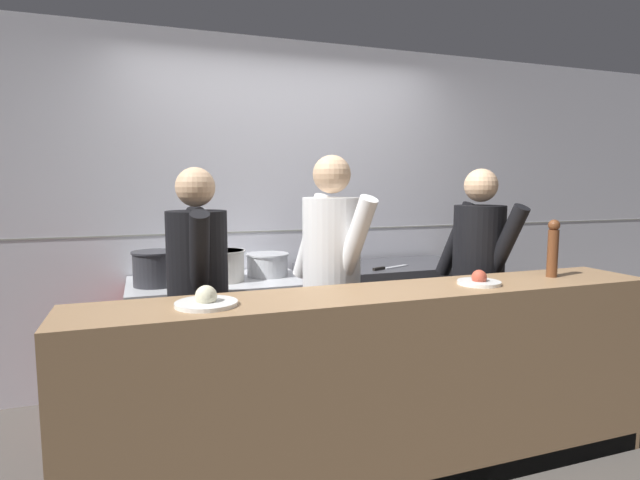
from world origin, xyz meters
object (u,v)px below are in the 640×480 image
at_px(sauce_pot, 224,265).
at_px(pepper_mill, 553,247).
at_px(plated_dish_appetiser, 479,281).
at_px(chef_line, 478,279).
at_px(braising_pot, 267,264).
at_px(stock_pot, 156,267).
at_px(plated_dish_main, 206,301).
at_px(chefs_knife, 387,268).
at_px(oven_range, 219,342).
at_px(chef_head_cook, 198,298).
at_px(chef_sous, 332,282).

xyz_separation_m(sauce_pot, pepper_mill, (1.67, -1.15, 0.19)).
bearing_deg(plated_dish_appetiser, chef_line, 53.20).
distance_m(braising_pot, pepper_mill, 1.84).
bearing_deg(stock_pot, chef_line, -18.38).
height_order(sauce_pot, plated_dish_main, plated_dish_main).
bearing_deg(chefs_knife, oven_range, 172.36).
xyz_separation_m(chef_head_cook, chef_sous, (0.77, -0.03, 0.04)).
distance_m(braising_pot, chef_head_cook, 0.88).
bearing_deg(oven_range, chefs_knife, -7.64).
relative_size(sauce_pot, chef_sous, 0.17).
distance_m(braising_pot, plated_dish_appetiser, 1.52).
xyz_separation_m(oven_range, plated_dish_main, (-0.22, -1.22, 0.58)).
bearing_deg(chef_sous, chef_head_cook, 159.96).
height_order(plated_dish_appetiser, chef_line, chef_line).
bearing_deg(stock_pot, plated_dish_main, -81.31).
bearing_deg(sauce_pot, chefs_knife, -5.52).
height_order(sauce_pot, plated_dish_appetiser, sauce_pot).
bearing_deg(chef_line, chefs_knife, 110.75).
bearing_deg(chef_line, stock_pot, 147.70).
bearing_deg(braising_pot, pepper_mill, -42.52).
distance_m(pepper_mill, chef_head_cook, 2.00).
bearing_deg(chef_sous, plated_dish_appetiser, -61.04).
height_order(oven_range, chef_head_cook, chef_head_cook).
relative_size(plated_dish_appetiser, chef_head_cook, 0.14).
relative_size(stock_pot, braising_pot, 0.97).
distance_m(plated_dish_main, plated_dish_appetiser, 1.41).
bearing_deg(chef_sous, plated_dish_main, -162.77).
bearing_deg(stock_pot, oven_range, 6.99).
bearing_deg(sauce_pot, chef_head_cook, -111.23).
relative_size(braising_pot, plated_dish_appetiser, 1.36).
xyz_separation_m(sauce_pot, chef_line, (1.55, -0.66, -0.08)).
relative_size(pepper_mill, chef_head_cook, 0.20).
xyz_separation_m(stock_pot, chef_sous, (0.97, -0.62, -0.05)).
distance_m(oven_range, sauce_pot, 0.54).
bearing_deg(chef_sous, braising_pot, 89.19).
bearing_deg(chef_head_cook, braising_pot, 53.41).
xyz_separation_m(chefs_knife, chef_sous, (-0.63, -0.50, 0.03)).
height_order(oven_range, chefs_knife, chefs_knife).
height_order(stock_pot, sauce_pot, stock_pot).
bearing_deg(chefs_knife, sauce_pot, 174.48).
bearing_deg(stock_pot, pepper_mill, -28.55).
xyz_separation_m(stock_pot, chef_line, (1.98, -0.66, -0.08)).
height_order(stock_pot, chef_head_cook, chef_head_cook).
xyz_separation_m(chefs_knife, chef_line, (0.38, -0.54, -0.01)).
distance_m(plated_dish_main, chef_sous, 0.98).
xyz_separation_m(oven_range, sauce_pot, (0.04, -0.05, 0.54)).
xyz_separation_m(chefs_knife, plated_dish_appetiser, (-0.02, -1.07, 0.10)).
xyz_separation_m(sauce_pot, braising_pot, (0.32, 0.09, -0.02)).
distance_m(braising_pot, chefs_knife, 0.87).
distance_m(oven_range, plated_dish_main, 1.37).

